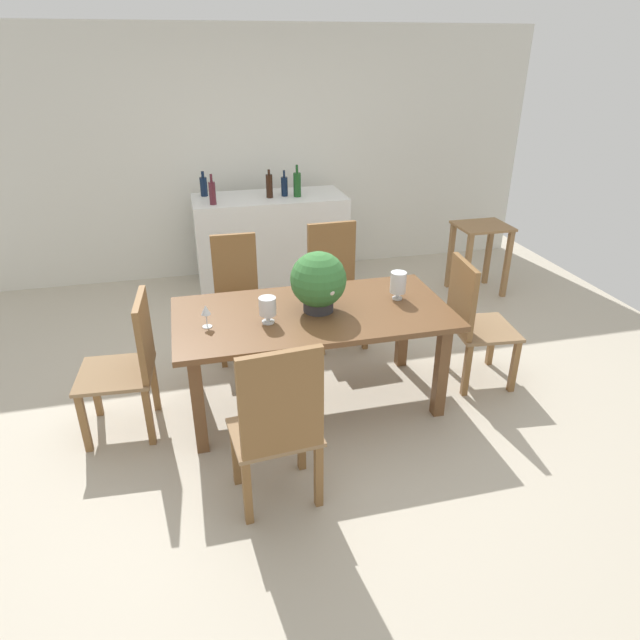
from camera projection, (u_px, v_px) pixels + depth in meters
ground_plane at (305, 382)px, 4.36m from camera, size 7.04×7.04×0.00m
back_wall at (252, 156)px, 6.05m from camera, size 6.40×0.10×2.60m
dining_table at (313, 323)px, 3.84m from camera, size 1.89×0.95×0.74m
chair_far_right at (334, 278)px, 4.82m from camera, size 0.47×0.46×1.04m
chair_near_left at (279, 423)px, 2.94m from camera, size 0.51×0.44×1.05m
chair_foot_end at (472, 317)px, 4.16m from camera, size 0.49×0.52×0.99m
chair_head_end at (131, 360)px, 3.62m from camera, size 0.51×0.50×0.97m
chair_far_left at (237, 291)px, 4.64m from camera, size 0.41×0.48×0.99m
flower_centerpiece at (318, 281)px, 3.71m from camera, size 0.38×0.38×0.42m
crystal_vase_left at (398, 283)px, 3.93m from camera, size 0.11×0.11×0.20m
crystal_vase_center_near at (268, 307)px, 3.59m from camera, size 0.11×0.11×0.18m
wine_glass at (206, 311)px, 3.54m from camera, size 0.06×0.06×0.15m
kitchen_counter at (271, 243)px, 5.89m from camera, size 1.55×0.68×1.00m
wine_bottle_dark at (204, 186)px, 5.64m from camera, size 0.07×0.07×0.25m
wine_bottle_green at (269, 186)px, 5.57m from camera, size 0.07×0.07×0.28m
wine_bottle_tall at (297, 184)px, 5.61m from camera, size 0.08×0.08×0.32m
wine_bottle_amber at (284, 186)px, 5.64m from camera, size 0.07×0.07×0.26m
wine_bottle_clear at (212, 193)px, 5.33m from camera, size 0.06×0.06×0.29m
side_table at (480, 245)px, 5.76m from camera, size 0.53×0.46×0.74m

